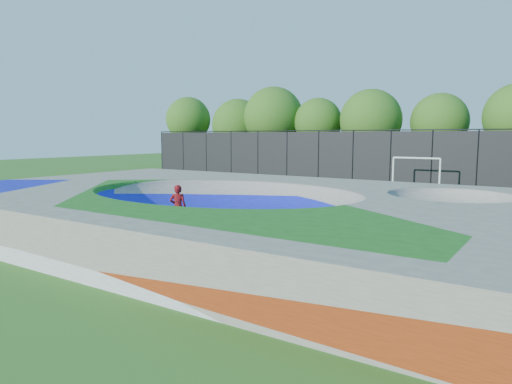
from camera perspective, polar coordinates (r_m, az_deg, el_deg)
ground at (r=17.48m, az=-4.30°, el=-4.67°), size 120.00×120.00×0.00m
skate_deck at (r=17.34m, az=-4.32°, el=-2.24°), size 22.00×14.00×1.50m
skater at (r=17.49m, az=-9.73°, el=-1.89°), size 0.75×0.69×1.71m
skateboard at (r=17.63m, az=-9.67°, el=-4.56°), size 0.78×0.60×0.05m
soccer_goal at (r=32.85m, az=19.38°, el=3.00°), size 3.21×0.12×2.12m
fence at (r=36.13m, az=16.47°, el=4.42°), size 48.09×0.09×4.04m
treeline at (r=41.95m, az=13.49°, el=8.76°), size 53.03×7.23×8.39m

